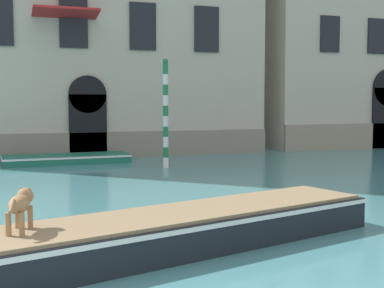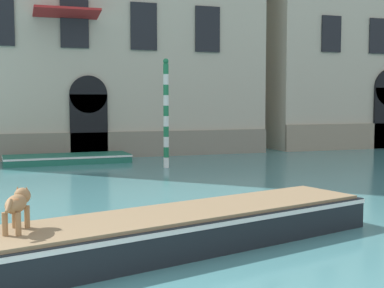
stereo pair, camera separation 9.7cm
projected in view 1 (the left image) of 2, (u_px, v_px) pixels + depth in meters
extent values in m
cube|color=gray|center=(110.00, 145.00, 24.36)|extent=(15.60, 0.16, 1.18)
cube|color=black|center=(88.00, 127.00, 23.95)|extent=(1.68, 0.14, 2.89)
cylinder|color=black|center=(87.00, 94.00, 23.84)|extent=(1.68, 0.14, 1.68)
cube|color=black|center=(73.00, 23.00, 23.42)|extent=(1.23, 0.10, 2.15)
cube|color=black|center=(143.00, 26.00, 24.43)|extent=(1.23, 0.10, 2.15)
cube|color=black|center=(207.00, 29.00, 25.45)|extent=(1.23, 0.10, 2.15)
cube|color=#B22323|center=(66.00, 12.00, 22.64)|extent=(2.75, 1.40, 0.29)
cube|color=#BCB29E|center=(343.00, 42.00, 31.49)|extent=(10.96, 6.00, 12.15)
cube|color=gray|center=(374.00, 136.00, 29.06)|extent=(10.96, 0.16, 1.38)
cube|color=black|center=(330.00, 34.00, 27.67)|extent=(1.13, 0.10, 1.87)
cube|color=black|center=(377.00, 36.00, 28.63)|extent=(1.13, 0.10, 1.87)
cube|color=black|center=(164.00, 234.00, 9.31)|extent=(8.93, 3.97, 0.61)
cube|color=white|center=(164.00, 221.00, 9.29)|extent=(8.96, 4.01, 0.08)
cube|color=#8C7251|center=(164.00, 215.00, 9.28)|extent=(8.64, 3.77, 0.06)
cylinder|color=#997047|center=(18.00, 217.00, 8.23)|extent=(0.09, 0.09, 0.34)
cylinder|color=#997047|center=(30.00, 217.00, 8.24)|extent=(0.09, 0.09, 0.34)
cylinder|color=#997047|center=(8.00, 224.00, 7.74)|extent=(0.09, 0.09, 0.34)
cylinder|color=#997047|center=(22.00, 224.00, 7.75)|extent=(0.09, 0.09, 0.34)
ellipsoid|color=#997047|center=(19.00, 204.00, 7.97)|extent=(0.44, 0.69, 0.27)
ellipsoid|color=#AD7042|center=(17.00, 200.00, 7.87)|extent=(0.26, 0.32, 0.10)
sphere|color=#997047|center=(25.00, 196.00, 8.31)|extent=(0.26, 0.26, 0.26)
cone|color=#AD7042|center=(21.00, 190.00, 8.30)|extent=(0.08, 0.08, 0.10)
cone|color=#AD7042|center=(30.00, 190.00, 8.31)|extent=(0.08, 0.08, 0.10)
cylinder|color=#997047|center=(12.00, 206.00, 7.62)|extent=(0.12, 0.23, 0.18)
cube|color=#1E6651|center=(67.00, 159.00, 22.37)|extent=(5.19, 1.93, 0.35)
cube|color=white|center=(67.00, 156.00, 22.36)|extent=(5.22, 1.96, 0.08)
cube|color=#9EA3A8|center=(67.00, 159.00, 22.37)|extent=(2.87, 1.41, 0.32)
cylinder|color=white|center=(166.00, 163.00, 20.86)|extent=(0.21, 0.21, 0.40)
cylinder|color=#1E7247|center=(166.00, 152.00, 20.82)|extent=(0.21, 0.21, 0.40)
cylinder|color=white|center=(166.00, 142.00, 20.79)|extent=(0.21, 0.21, 0.40)
cylinder|color=#1E7247|center=(166.00, 132.00, 20.76)|extent=(0.21, 0.21, 0.40)
cylinder|color=white|center=(166.00, 121.00, 20.72)|extent=(0.21, 0.21, 0.40)
cylinder|color=#1E7247|center=(166.00, 111.00, 20.69)|extent=(0.21, 0.21, 0.40)
cylinder|color=white|center=(166.00, 100.00, 20.66)|extent=(0.21, 0.21, 0.40)
cylinder|color=#1E7247|center=(165.00, 90.00, 20.62)|extent=(0.21, 0.21, 0.40)
cylinder|color=white|center=(165.00, 79.00, 20.59)|extent=(0.21, 0.21, 0.40)
cylinder|color=#1E7247|center=(165.00, 69.00, 20.56)|extent=(0.21, 0.21, 0.40)
sphere|color=#1E7247|center=(165.00, 61.00, 20.53)|extent=(0.22, 0.22, 0.22)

